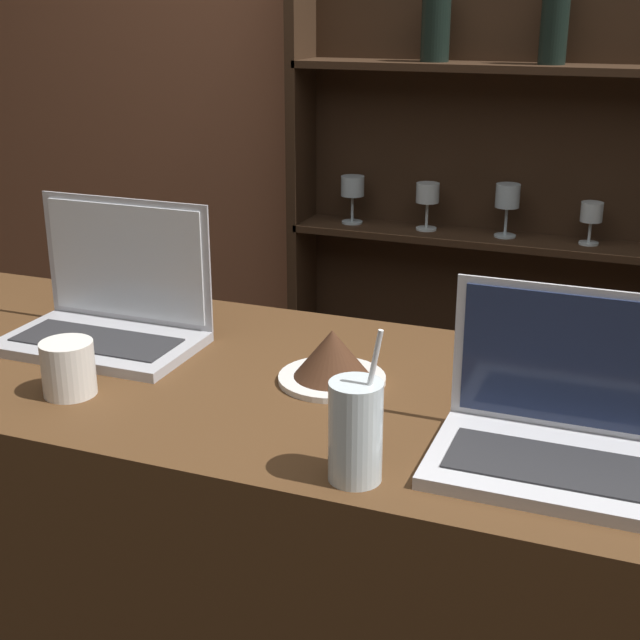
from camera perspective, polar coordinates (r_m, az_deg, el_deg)
name	(u,v)px	position (r m, az deg, el deg)	size (l,w,h in m)	color
back_wall	(500,110)	(2.59, 11.46, 13.02)	(7.00, 0.06, 2.70)	brown
back_shelf	(505,255)	(2.57, 11.76, 4.09)	(1.24, 0.18, 1.84)	#332114
laptop_near	(111,310)	(1.67, -13.25, 0.64)	(0.35, 0.21, 0.25)	#ADADB2
laptop_far	(568,428)	(1.24, 15.61, -6.69)	(0.35, 0.21, 0.23)	silver
cake_plate	(332,358)	(1.45, 0.79, -2.47)	(0.18, 0.18, 0.09)	silver
water_glass	(356,431)	(1.15, 2.30, -7.12)	(0.07, 0.07, 0.21)	silver
coffee_cup	(68,368)	(1.46, -15.81, -2.99)	(0.08, 0.08, 0.09)	silver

